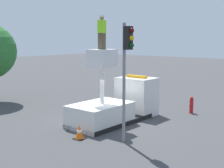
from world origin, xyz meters
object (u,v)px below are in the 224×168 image
at_px(bucket_truck, 117,104).
at_px(traffic_light_pole, 127,59).
at_px(worker, 102,32).
at_px(fire_hydrant, 191,105).
at_px(traffic_cone_rear, 79,132).

distance_m(bucket_truck, traffic_light_pole, 4.76).
bearing_deg(worker, fire_hydrant, -23.46).
bearing_deg(worker, traffic_cone_rear, -163.20).
bearing_deg(traffic_light_pole, bucket_truck, 44.97).
height_order(bucket_truck, fire_hydrant, bucket_truck).
xyz_separation_m(worker, traffic_light_pole, (-1.43, -2.72, -1.20)).
bearing_deg(worker, traffic_light_pole, -117.82).
relative_size(traffic_light_pole, traffic_cone_rear, 7.89).
height_order(fire_hydrant, traffic_cone_rear, fire_hydrant).
height_order(bucket_truck, traffic_cone_rear, bucket_truck).
height_order(traffic_light_pole, traffic_cone_rear, traffic_light_pole).
distance_m(traffic_light_pole, fire_hydrant, 7.79).
distance_m(bucket_truck, worker, 4.21).
xyz_separation_m(worker, fire_hydrant, (5.64, -2.45, -4.44)).
height_order(worker, traffic_light_pole, worker).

